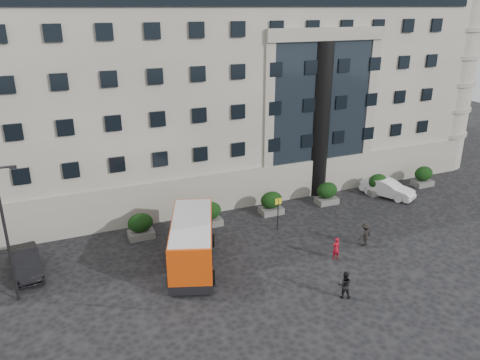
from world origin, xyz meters
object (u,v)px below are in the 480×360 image
at_px(bus_stop_sign, 278,209).
at_px(parked_car_b, 26,262).
at_px(hedge_d, 327,193).
at_px(minibus, 192,241).
at_px(pedestrian_c, 365,234).
at_px(street_lamp, 7,230).
at_px(hedge_e, 377,184).
at_px(hedge_a, 141,226).
at_px(pedestrian_b, 344,285).
at_px(white_taxi, 388,188).
at_px(hedge_f, 423,176).
at_px(hedge_c, 271,203).
at_px(hedge_b, 210,214).
at_px(pedestrian_a, 336,248).

relative_size(bus_stop_sign, parked_car_b, 0.57).
bearing_deg(hedge_d, minibus, -159.43).
distance_m(bus_stop_sign, pedestrian_c, 6.35).
distance_m(street_lamp, bus_stop_sign, 17.75).
distance_m(hedge_e, bus_stop_sign, 11.67).
relative_size(hedge_a, pedestrian_b, 1.13).
xyz_separation_m(minibus, white_taxi, (19.03, 4.22, -0.94)).
bearing_deg(white_taxi, hedge_a, 151.56).
bearing_deg(white_taxi, street_lamp, 161.51).
xyz_separation_m(hedge_a, street_lamp, (-7.94, -4.80, 3.44)).
bearing_deg(minibus, hedge_a, 133.96).
bearing_deg(hedge_f, pedestrian_b, -145.15).
height_order(hedge_c, hedge_f, same).
bearing_deg(bus_stop_sign, hedge_a, 163.58).
distance_m(bus_stop_sign, minibus, 7.60).
xyz_separation_m(parked_car_b, pedestrian_b, (16.49, -9.98, 0.09)).
bearing_deg(minibus, hedge_b, 79.37).
bearing_deg(hedge_b, parked_car_b, -171.62).
distance_m(hedge_d, minibus, 14.30).
bearing_deg(parked_car_b, white_taxi, -3.98).
xyz_separation_m(hedge_a, pedestrian_c, (13.92, -7.27, -0.10)).
xyz_separation_m(hedge_b, hedge_c, (5.20, 0.00, 0.00)).
distance_m(hedge_e, minibus, 19.25).
bearing_deg(pedestrian_a, minibus, -17.96).
height_order(hedge_e, street_lamp, street_lamp).
bearing_deg(street_lamp, pedestrian_a, -9.73).
relative_size(hedge_a, hedge_f, 1.00).
height_order(street_lamp, pedestrian_b, street_lamp).
bearing_deg(pedestrian_b, white_taxi, -109.68).
distance_m(hedge_a, hedge_f, 26.00).
bearing_deg(pedestrian_b, parked_car_b, -2.85).
xyz_separation_m(bus_stop_sign, parked_car_b, (-17.00, 0.93, -1.00)).
xyz_separation_m(parked_car_b, pedestrian_a, (18.51, -6.18, 0.04)).
height_order(hedge_c, minibus, minibus).
relative_size(hedge_b, pedestrian_c, 1.11).
distance_m(hedge_a, hedge_c, 10.40).
bearing_deg(hedge_f, hedge_a, 180.00).
bearing_deg(bus_stop_sign, pedestrian_a, -73.94).
bearing_deg(pedestrian_b, minibus, -16.97).
bearing_deg(bus_stop_sign, minibus, -163.03).
height_order(bus_stop_sign, white_taxi, bus_stop_sign).
relative_size(hedge_d, parked_car_b, 0.42).
bearing_deg(hedge_d, parked_car_b, -175.37).
bearing_deg(minibus, bus_stop_sign, 36.95).
relative_size(hedge_d, hedge_e, 1.00).
relative_size(hedge_c, hedge_d, 1.00).
bearing_deg(hedge_d, white_taxi, -8.05).
distance_m(hedge_f, pedestrian_b, 20.73).
distance_m(parked_car_b, white_taxi, 28.78).
bearing_deg(hedge_b, pedestrian_b, -72.26).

